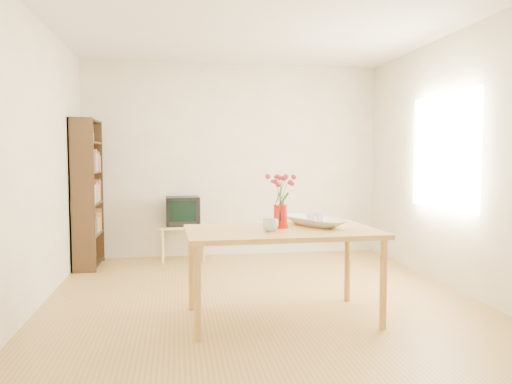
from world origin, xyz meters
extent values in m
plane|color=olive|center=(0.00, 0.00, 0.00)|extent=(4.50, 4.50, 0.00)
plane|color=white|center=(0.00, 0.00, 2.60)|extent=(4.50, 4.50, 0.00)
plane|color=beige|center=(0.00, 2.25, 1.30)|extent=(4.00, 0.00, 4.00)
plane|color=beige|center=(0.00, -2.25, 1.30)|extent=(4.00, 0.00, 4.00)
plane|color=beige|center=(-2.00, 0.00, 1.30)|extent=(0.00, 4.50, 4.50)
plane|color=beige|center=(2.00, 0.00, 1.30)|extent=(0.00, 4.50, 4.50)
plane|color=white|center=(1.98, 0.30, 1.40)|extent=(0.00, 1.30, 1.30)
cube|color=#B4843D|center=(0.08, -0.56, 0.73)|extent=(1.58, 0.93, 0.04)
cylinder|color=#B4843D|center=(-0.63, -0.96, 0.35)|extent=(0.06, 0.06, 0.71)
cylinder|color=#B4843D|center=(0.81, -0.93, 0.35)|extent=(0.06, 0.06, 0.71)
cylinder|color=#B4843D|center=(-0.65, -0.19, 0.35)|extent=(0.06, 0.06, 0.71)
cylinder|color=#B4843D|center=(0.79, -0.16, 0.35)|extent=(0.06, 0.06, 0.71)
cube|color=tan|center=(-0.70, 1.97, 0.45)|extent=(0.60, 0.45, 0.03)
cylinder|color=tan|center=(-0.96, 1.78, 0.22)|extent=(0.04, 0.04, 0.43)
cylinder|color=tan|center=(-0.44, 1.78, 0.22)|extent=(0.04, 0.04, 0.43)
cylinder|color=tan|center=(-0.96, 2.15, 0.22)|extent=(0.04, 0.04, 0.43)
cylinder|color=tan|center=(-0.44, 2.15, 0.22)|extent=(0.04, 0.04, 0.43)
cube|color=black|center=(-1.85, 1.41, 0.90)|extent=(0.28, 0.02, 1.80)
cube|color=black|center=(-1.85, 2.09, 0.90)|extent=(0.28, 0.03, 1.80)
cube|color=black|center=(-1.98, 1.75, 0.90)|extent=(0.02, 0.70, 1.80)
cube|color=black|center=(-1.85, 1.75, 0.04)|extent=(0.27, 0.65, 0.02)
cube|color=black|center=(-1.85, 1.75, 0.40)|extent=(0.27, 0.65, 0.02)
cube|color=black|center=(-1.85, 1.75, 0.78)|extent=(0.27, 0.65, 0.02)
cube|color=black|center=(-1.85, 1.75, 1.16)|extent=(0.27, 0.65, 0.02)
cube|color=black|center=(-1.85, 1.75, 1.52)|extent=(0.27, 0.65, 0.02)
cube|color=black|center=(-1.85, 1.75, 1.78)|extent=(0.27, 0.65, 0.02)
cylinder|color=red|center=(0.09, -0.46, 0.84)|extent=(0.11, 0.11, 0.19)
cylinder|color=red|center=(0.09, -0.46, 0.76)|extent=(0.13, 0.13, 0.02)
cylinder|color=red|center=(0.09, -0.46, 0.94)|extent=(0.12, 0.12, 0.01)
cone|color=red|center=(0.10, -0.51, 0.92)|extent=(0.06, 0.07, 0.06)
torus|color=black|center=(0.07, -0.40, 0.85)|extent=(0.04, 0.10, 0.10)
imported|color=white|center=(-0.03, -0.65, 0.80)|extent=(0.18, 0.18, 0.10)
imported|color=white|center=(0.41, -0.39, 0.96)|extent=(0.60, 0.60, 0.43)
imported|color=white|center=(0.37, -0.39, 0.92)|extent=(0.09, 0.09, 0.06)
imported|color=white|center=(0.45, -0.37, 0.92)|extent=(0.10, 0.10, 0.07)
cube|color=black|center=(-0.70, 1.97, 0.65)|extent=(0.44, 0.40, 0.37)
cube|color=black|center=(-0.70, 2.04, 0.67)|extent=(0.30, 0.22, 0.26)
cube|color=black|center=(-0.70, 1.77, 0.67)|extent=(0.33, 0.02, 0.26)
camera|label=1|loc=(-0.77, -4.54, 1.34)|focal=35.00mm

